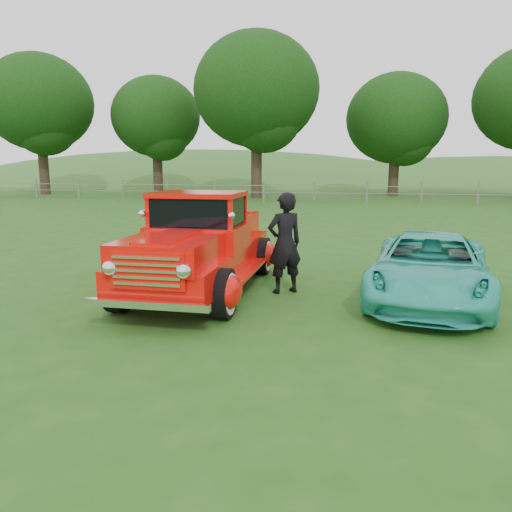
% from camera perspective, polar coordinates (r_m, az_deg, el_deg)
% --- Properties ---
extents(ground, '(140.00, 140.00, 0.00)m').
position_cam_1_polar(ground, '(8.05, -4.73, -5.86)').
color(ground, '#204D14').
rests_on(ground, ground).
extents(distant_hills, '(116.00, 60.00, 18.00)m').
position_cam_1_polar(distant_hills, '(67.53, 5.39, 4.75)').
color(distant_hills, '#2C6324').
rests_on(distant_hills, ground).
extents(fence_line, '(48.00, 0.12, 1.20)m').
position_cam_1_polar(fence_line, '(29.56, 6.68, 7.28)').
color(fence_line, '#686058').
rests_on(fence_line, ground).
extents(tree_far_west, '(7.60, 7.60, 9.93)m').
position_cam_1_polar(tree_far_west, '(40.29, -23.57, 15.75)').
color(tree_far_west, black).
rests_on(tree_far_west, ground).
extents(tree_mid_west, '(6.40, 6.40, 8.46)m').
position_cam_1_polar(tree_mid_west, '(38.27, -11.37, 15.31)').
color(tree_mid_west, black).
rests_on(tree_mid_west, ground).
extents(tree_near_west, '(8.00, 8.00, 10.42)m').
position_cam_1_polar(tree_near_west, '(33.31, 0.06, 18.40)').
color(tree_near_west, black).
rests_on(tree_near_west, ground).
extents(tree_near_east, '(6.80, 6.80, 8.33)m').
position_cam_1_polar(tree_near_east, '(36.68, 15.74, 14.86)').
color(tree_near_east, black).
rests_on(tree_near_east, ground).
extents(red_pickup, '(2.27, 5.01, 1.78)m').
position_cam_1_polar(red_pickup, '(8.94, -6.38, 1.01)').
color(red_pickup, black).
rests_on(red_pickup, ground).
extents(teal_sedan, '(2.49, 4.29, 1.12)m').
position_cam_1_polar(teal_sedan, '(8.76, 19.27, -1.30)').
color(teal_sedan, '#2EB8A2').
rests_on(teal_sedan, ground).
extents(man, '(0.78, 0.72, 1.78)m').
position_cam_1_polar(man, '(8.75, 3.30, 1.47)').
color(man, black).
rests_on(man, ground).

